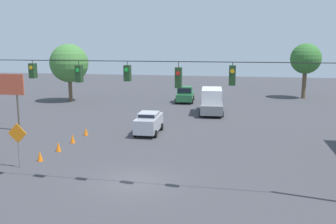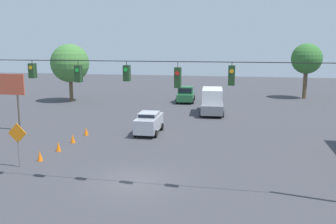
% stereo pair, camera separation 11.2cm
% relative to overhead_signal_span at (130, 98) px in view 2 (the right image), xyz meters
% --- Properties ---
extents(ground_plane, '(140.00, 140.00, 0.00)m').
position_rel_overhead_signal_span_xyz_m(ground_plane, '(0.12, -0.83, -4.92)').
color(ground_plane, '#3D3D42').
extents(overhead_signal_span, '(22.84, 0.38, 7.46)m').
position_rel_overhead_signal_span_xyz_m(overhead_signal_span, '(0.00, 0.00, 0.00)').
color(overhead_signal_span, slate).
rests_on(overhead_signal_span, ground_plane).
extents(pickup_truck_green_withflow_deep, '(2.61, 5.31, 2.12)m').
position_rel_overhead_signal_span_xyz_m(pickup_truck_green_withflow_deep, '(1.59, -30.25, -3.95)').
color(pickup_truck_green_withflow_deep, '#236038').
rests_on(pickup_truck_green_withflow_deep, ground_plane).
extents(box_truck_grey_oncoming_deep, '(2.93, 6.91, 2.81)m').
position_rel_overhead_signal_span_xyz_m(box_truck_grey_oncoming_deep, '(-2.52, -22.63, -3.53)').
color(box_truck_grey_oncoming_deep, slate).
rests_on(box_truck_grey_oncoming_deep, ground_plane).
extents(sedan_silver_withflow_mid, '(2.03, 4.35, 1.86)m').
position_rel_overhead_signal_span_xyz_m(sedan_silver_withflow_mid, '(2.06, -12.16, -3.95)').
color(sedan_silver_withflow_mid, '#A8AAB2').
rests_on(sedan_silver_withflow_mid, ground_plane).
extents(traffic_cone_nearest, '(0.37, 0.37, 0.70)m').
position_rel_overhead_signal_span_xyz_m(traffic_cone_nearest, '(7.29, -3.25, -4.57)').
color(traffic_cone_nearest, orange).
rests_on(traffic_cone_nearest, ground_plane).
extents(traffic_cone_second, '(0.37, 0.37, 0.70)m').
position_rel_overhead_signal_span_xyz_m(traffic_cone_second, '(7.17, -5.59, -4.57)').
color(traffic_cone_second, orange).
rests_on(traffic_cone_second, ground_plane).
extents(traffic_cone_third, '(0.37, 0.37, 0.70)m').
position_rel_overhead_signal_span_xyz_m(traffic_cone_third, '(7.17, -7.94, -4.57)').
color(traffic_cone_third, orange).
rests_on(traffic_cone_third, ground_plane).
extents(traffic_cone_fourth, '(0.37, 0.37, 0.70)m').
position_rel_overhead_signal_span_xyz_m(traffic_cone_fourth, '(7.17, -10.49, -4.57)').
color(traffic_cone_fourth, orange).
rests_on(traffic_cone_fourth, ground_plane).
extents(roadside_billboard, '(4.69, 0.16, 5.06)m').
position_rel_overhead_signal_span_xyz_m(roadside_billboard, '(15.34, -10.97, -1.13)').
color(roadside_billboard, '#4C473D').
rests_on(roadside_billboard, ground_plane).
extents(work_zone_sign, '(1.27, 0.06, 2.84)m').
position_rel_overhead_signal_span_xyz_m(work_zone_sign, '(7.89, -1.83, -2.94)').
color(work_zone_sign, slate).
rests_on(work_zone_sign, ground_plane).
extents(tree_horizon_left, '(4.24, 4.24, 7.72)m').
position_rel_overhead_signal_span_xyz_m(tree_horizon_left, '(-14.42, -36.84, 0.62)').
color(tree_horizon_left, brown).
rests_on(tree_horizon_left, ground_plane).
extents(tree_horizon_right, '(5.04, 5.04, 7.64)m').
position_rel_overhead_signal_span_xyz_m(tree_horizon_right, '(16.69, -27.67, 0.17)').
color(tree_horizon_right, brown).
rests_on(tree_horizon_right, ground_plane).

